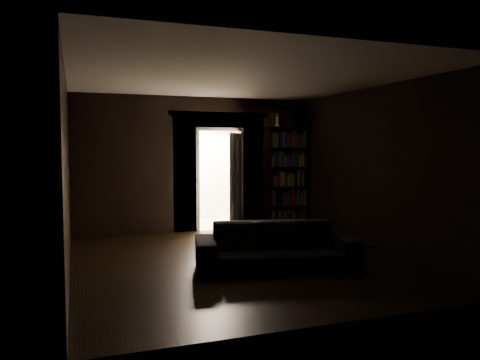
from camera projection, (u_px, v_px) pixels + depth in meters
name	position (u px, v px, depth m)	size (l,w,h in m)	color
ground	(241.00, 261.00, 7.24)	(5.50, 5.50, 0.00)	black
room_walls	(220.00, 152.00, 8.13)	(5.02, 5.61, 2.84)	black
kitchen_alcove	(206.00, 171.00, 10.96)	(2.20, 1.80, 2.60)	beige
sofa	(276.00, 239.00, 6.69)	(2.28, 0.99, 0.88)	black
bookshelf	(286.00, 177.00, 10.21)	(0.90, 0.32, 2.20)	black
refrigerator	(179.00, 187.00, 10.94)	(0.74, 0.68, 1.65)	silver
door	(236.00, 183.00, 9.65)	(0.85, 0.05, 2.05)	silver
figurine	(277.00, 120.00, 9.98)	(0.09, 0.09, 0.27)	silver
bottles	(176.00, 146.00, 10.75)	(0.62, 0.08, 0.25)	black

